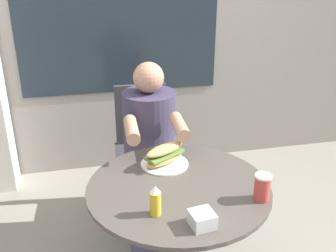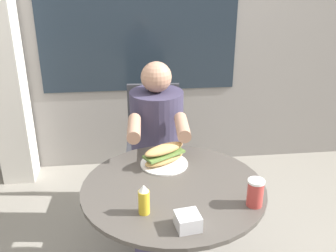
{
  "view_description": "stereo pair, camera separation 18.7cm",
  "coord_description": "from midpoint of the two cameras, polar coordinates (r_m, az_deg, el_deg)",
  "views": [
    {
      "loc": [
        -0.38,
        -1.46,
        1.65
      ],
      "look_at": [
        0.0,
        0.22,
        0.91
      ],
      "focal_mm": 42.0,
      "sensor_mm": 36.0,
      "label": 1
    },
    {
      "loc": [
        -0.19,
        -1.49,
        1.65
      ],
      "look_at": [
        0.0,
        0.22,
        0.91
      ],
      "focal_mm": 42.0,
      "sensor_mm": 36.0,
      "label": 2
    }
  ],
  "objects": [
    {
      "name": "cafe_table",
      "position": [
        1.88,
        -1.45,
        -13.39
      ],
      "size": [
        0.83,
        0.83,
        0.71
      ],
      "color": "#47423D",
      "rests_on": "ground_plane"
    },
    {
      "name": "diner_chair",
      "position": [
        2.67,
        -5.69,
        -1.71
      ],
      "size": [
        0.4,
        0.4,
        0.87
      ],
      "rotation": [
        0.0,
        0.0,
        3.09
      ],
      "color": "#333338",
      "rests_on": "ground_plane"
    },
    {
      "name": "seated_diner",
      "position": [
        2.38,
        -4.75,
        -5.87
      ],
      "size": [
        0.33,
        0.56,
        1.12
      ],
      "rotation": [
        0.0,
        0.0,
        3.09
      ],
      "color": "#38334C",
      "rests_on": "ground_plane"
    },
    {
      "name": "sandwich_on_plate",
      "position": [
        1.93,
        -3.31,
        -4.49
      ],
      "size": [
        0.23,
        0.23,
        0.1
      ],
      "rotation": [
        0.0,
        0.0,
        0.53
      ],
      "color": "white",
      "rests_on": "cafe_table"
    },
    {
      "name": "drink_cup",
      "position": [
        1.68,
        10.4,
        -8.83
      ],
      "size": [
        0.07,
        0.07,
        0.12
      ],
      "color": "#B73D38",
      "rests_on": "cafe_table"
    },
    {
      "name": "napkin_box",
      "position": [
        1.53,
        1.39,
        -13.48
      ],
      "size": [
        0.1,
        0.1,
        0.06
      ],
      "rotation": [
        0.0,
        0.0,
        0.15
      ],
      "color": "silver",
      "rests_on": "cafe_table"
    },
    {
      "name": "condiment_bottle",
      "position": [
        1.57,
        -5.32,
        -10.85
      ],
      "size": [
        0.05,
        0.05,
        0.13
      ],
      "color": "gold",
      "rests_on": "cafe_table"
    }
  ]
}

